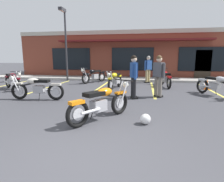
{
  "coord_description": "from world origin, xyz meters",
  "views": [
    {
      "loc": [
        0.94,
        -2.48,
        1.61
      ],
      "look_at": [
        -0.05,
        3.21,
        0.55
      ],
      "focal_mm": 29.89,
      "sensor_mm": 36.0,
      "label": 1
    }
  ],
  "objects_px": {
    "motorcycle_blue_standard": "(12,80)",
    "helmet_on_pavement": "(145,119)",
    "motorcycle_foreground_classic": "(102,102)",
    "person_in_black_shirt": "(134,74)",
    "motorcycle_red_sportbike": "(115,80)",
    "person_in_shorts_foreground": "(148,68)",
    "parking_lot_lamp_post": "(65,35)",
    "motorcycle_black_cruiser": "(37,88)",
    "person_by_back_row": "(159,74)",
    "motorcycle_silver_naked": "(217,85)",
    "traffic_cone": "(207,84)",
    "motorcycle_green_cafe_racer": "(165,78)",
    "motorcycle_orange_scrambler": "(94,75)"
  },
  "relations": [
    {
      "from": "motorcycle_blue_standard",
      "to": "helmet_on_pavement",
      "type": "relative_size",
      "value": 7.0
    },
    {
      "from": "motorcycle_foreground_classic",
      "to": "person_in_black_shirt",
      "type": "xyz_separation_m",
      "value": [
        0.65,
        2.65,
        0.49
      ]
    },
    {
      "from": "motorcycle_red_sportbike",
      "to": "person_in_shorts_foreground",
      "type": "distance_m",
      "value": 3.15
    },
    {
      "from": "parking_lot_lamp_post",
      "to": "motorcycle_black_cruiser",
      "type": "bearing_deg",
      "value": -77.71
    },
    {
      "from": "person_by_back_row",
      "to": "helmet_on_pavement",
      "type": "bearing_deg",
      "value": -98.86
    },
    {
      "from": "motorcycle_silver_naked",
      "to": "helmet_on_pavement",
      "type": "distance_m",
      "value": 4.86
    },
    {
      "from": "motorcycle_blue_standard",
      "to": "motorcycle_black_cruiser",
      "type": "bearing_deg",
      "value": -37.06
    },
    {
      "from": "motorcycle_red_sportbike",
      "to": "parking_lot_lamp_post",
      "type": "distance_m",
      "value": 5.31
    },
    {
      "from": "motorcycle_red_sportbike",
      "to": "traffic_cone",
      "type": "xyz_separation_m",
      "value": [
        4.58,
        0.74,
        -0.2
      ]
    },
    {
      "from": "motorcycle_silver_naked",
      "to": "helmet_on_pavement",
      "type": "relative_size",
      "value": 7.21
    },
    {
      "from": "helmet_on_pavement",
      "to": "motorcycle_red_sportbike",
      "type": "bearing_deg",
      "value": 107.29
    },
    {
      "from": "person_in_black_shirt",
      "to": "traffic_cone",
      "type": "relative_size",
      "value": 3.16
    },
    {
      "from": "motorcycle_green_cafe_racer",
      "to": "parking_lot_lamp_post",
      "type": "xyz_separation_m",
      "value": [
        -6.37,
        1.48,
        2.57
      ]
    },
    {
      "from": "motorcycle_foreground_classic",
      "to": "helmet_on_pavement",
      "type": "distance_m",
      "value": 1.17
    },
    {
      "from": "motorcycle_orange_scrambler",
      "to": "parking_lot_lamp_post",
      "type": "distance_m",
      "value": 3.36
    },
    {
      "from": "motorcycle_silver_naked",
      "to": "person_by_back_row",
      "type": "distance_m",
      "value": 2.55
    },
    {
      "from": "motorcycle_silver_naked",
      "to": "person_in_black_shirt",
      "type": "bearing_deg",
      "value": -162.09
    },
    {
      "from": "motorcycle_foreground_classic",
      "to": "motorcycle_green_cafe_racer",
      "type": "bearing_deg",
      "value": 69.78
    },
    {
      "from": "person_by_back_row",
      "to": "helmet_on_pavement",
      "type": "distance_m",
      "value": 3.36
    },
    {
      "from": "motorcycle_blue_standard",
      "to": "traffic_cone",
      "type": "relative_size",
      "value": 3.44
    },
    {
      "from": "person_in_shorts_foreground",
      "to": "motorcycle_blue_standard",
      "type": "bearing_deg",
      "value": -151.08
    },
    {
      "from": "motorcycle_foreground_classic",
      "to": "person_by_back_row",
      "type": "bearing_deg",
      "value": 62.36
    },
    {
      "from": "person_by_back_row",
      "to": "helmet_on_pavement",
      "type": "height_order",
      "value": "person_by_back_row"
    },
    {
      "from": "traffic_cone",
      "to": "motorcycle_foreground_classic",
      "type": "bearing_deg",
      "value": -127.3
    },
    {
      "from": "helmet_on_pavement",
      "to": "traffic_cone",
      "type": "height_order",
      "value": "traffic_cone"
    },
    {
      "from": "motorcycle_silver_naked",
      "to": "parking_lot_lamp_post",
      "type": "relative_size",
      "value": 0.4
    },
    {
      "from": "motorcycle_red_sportbike",
      "to": "motorcycle_silver_naked",
      "type": "bearing_deg",
      "value": -12.65
    },
    {
      "from": "motorcycle_foreground_classic",
      "to": "person_in_shorts_foreground",
      "type": "bearing_deg",
      "value": 80.19
    },
    {
      "from": "motorcycle_green_cafe_racer",
      "to": "parking_lot_lamp_post",
      "type": "relative_size",
      "value": 0.45
    },
    {
      "from": "motorcycle_red_sportbike",
      "to": "person_by_back_row",
      "type": "height_order",
      "value": "person_by_back_row"
    },
    {
      "from": "motorcycle_silver_naked",
      "to": "person_in_shorts_foreground",
      "type": "xyz_separation_m",
      "value": [
        -2.76,
        3.62,
        0.49
      ]
    },
    {
      "from": "person_in_black_shirt",
      "to": "motorcycle_red_sportbike",
      "type": "bearing_deg",
      "value": 116.83
    },
    {
      "from": "motorcycle_red_sportbike",
      "to": "motorcycle_blue_standard",
      "type": "relative_size",
      "value": 1.15
    },
    {
      "from": "person_by_back_row",
      "to": "parking_lot_lamp_post",
      "type": "xyz_separation_m",
      "value": [
        -5.79,
        4.37,
        2.08
      ]
    },
    {
      "from": "person_in_black_shirt",
      "to": "motorcycle_black_cruiser",
      "type": "bearing_deg",
      "value": -167.32
    },
    {
      "from": "motorcycle_red_sportbike",
      "to": "motorcycle_black_cruiser",
      "type": "bearing_deg",
      "value": -131.32
    },
    {
      "from": "motorcycle_black_cruiser",
      "to": "helmet_on_pavement",
      "type": "distance_m",
      "value": 4.53
    },
    {
      "from": "person_in_black_shirt",
      "to": "helmet_on_pavement",
      "type": "distance_m",
      "value": 2.94
    },
    {
      "from": "helmet_on_pavement",
      "to": "person_in_black_shirt",
      "type": "bearing_deg",
      "value": 99.39
    },
    {
      "from": "motorcycle_silver_naked",
      "to": "motorcycle_blue_standard",
      "type": "relative_size",
      "value": 1.03
    },
    {
      "from": "person_in_shorts_foreground",
      "to": "traffic_cone",
      "type": "height_order",
      "value": "person_in_shorts_foreground"
    },
    {
      "from": "motorcycle_black_cruiser",
      "to": "motorcycle_blue_standard",
      "type": "distance_m",
      "value": 3.05
    },
    {
      "from": "motorcycle_orange_scrambler",
      "to": "motorcycle_silver_naked",
      "type": "bearing_deg",
      "value": -27.08
    },
    {
      "from": "motorcycle_green_cafe_racer",
      "to": "traffic_cone",
      "type": "height_order",
      "value": "motorcycle_green_cafe_racer"
    },
    {
      "from": "motorcycle_silver_naked",
      "to": "motorcycle_orange_scrambler",
      "type": "distance_m",
      "value": 6.88
    },
    {
      "from": "motorcycle_foreground_classic",
      "to": "parking_lot_lamp_post",
      "type": "distance_m",
      "value": 8.92
    },
    {
      "from": "person_in_shorts_foreground",
      "to": "parking_lot_lamp_post",
      "type": "distance_m",
      "value": 5.83
    },
    {
      "from": "motorcycle_red_sportbike",
      "to": "motorcycle_orange_scrambler",
      "type": "relative_size",
      "value": 1.1
    },
    {
      "from": "motorcycle_silver_naked",
      "to": "person_in_shorts_foreground",
      "type": "bearing_deg",
      "value": 127.37
    },
    {
      "from": "motorcycle_foreground_classic",
      "to": "person_in_shorts_foreground",
      "type": "distance_m",
      "value": 7.49
    }
  ]
}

